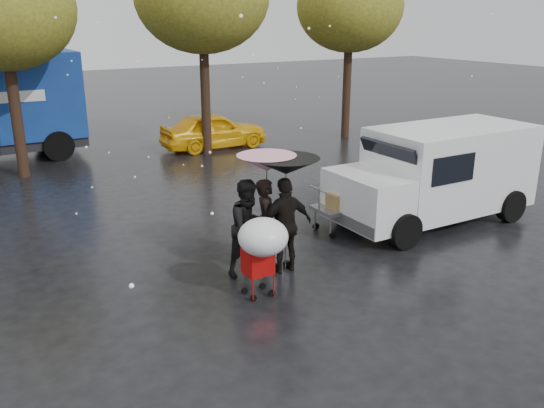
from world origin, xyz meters
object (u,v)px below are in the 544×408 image
person_black (286,225)px  vendor_cart (350,198)px  yellow_taxi (214,130)px  shopping_cart (262,241)px  person_pink (267,224)px  white_van (438,173)px

person_black → vendor_cart: 2.70m
yellow_taxi → vendor_cart: bearing=175.0°
vendor_cart → shopping_cart: shopping_cart is taller
person_black → yellow_taxi: (3.29, 10.37, -0.26)m
vendor_cart → person_black: bearing=-153.9°
person_pink → vendor_cart: 2.77m
person_black → white_van: bearing=-169.4°
person_black → shopping_cart: bearing=42.6°
person_pink → shopping_cart: 1.37m
person_pink → white_van: (4.73, 0.32, 0.29)m
person_black → vendor_cart: (2.42, 1.19, -0.19)m
vendor_cart → shopping_cart: 3.92m
person_pink → person_black: (0.21, -0.34, 0.04)m
shopping_cart → white_van: (5.46, 1.45, 0.10)m
person_pink → shopping_cart: (-0.73, -1.14, 0.19)m
person_pink → person_black: person_black is taller
person_black → yellow_taxi: bearing=-105.2°
vendor_cart → shopping_cart: bearing=-149.5°
person_black → white_van: (4.52, 0.65, 0.25)m
person_pink → person_black: size_ratio=0.96×
person_pink → white_van: size_ratio=0.36×
person_black → white_van: white_van is taller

